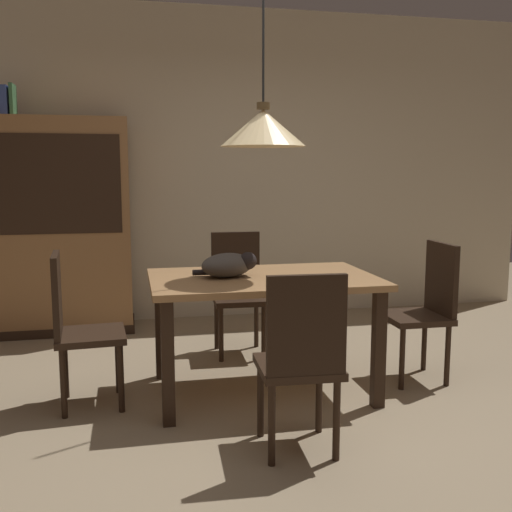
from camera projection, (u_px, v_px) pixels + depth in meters
name	position (u px, v px, depth m)	size (l,w,h in m)	color
ground	(285.00, 427.00, 3.25)	(10.00, 10.00, 0.00)	#998466
back_wall	(215.00, 166.00, 5.61)	(6.40, 0.10, 2.90)	beige
dining_table	(262.00, 292.00, 3.70)	(1.40, 0.90, 0.75)	#A87A4C
chair_far_back	(238.00, 287.00, 4.57)	(0.41, 0.41, 0.93)	black
chair_near_front	(301.00, 356.00, 2.87)	(0.42, 0.42, 0.93)	black
chair_right_side	(426.00, 305.00, 3.95)	(0.40, 0.40, 0.93)	black
chair_left_side	(76.00, 323.00, 3.48)	(0.43, 0.43, 0.93)	black
cat_sleeping	(229.00, 265.00, 3.65)	(0.41, 0.33, 0.16)	#4C4742
pendant_lamp	(263.00, 127.00, 3.56)	(0.52, 0.52, 1.30)	beige
hutch_bookcase	(65.00, 231.00, 5.09)	(1.12, 0.45, 1.85)	olive
book_blue_wide	(6.00, 101.00, 4.85)	(0.06, 0.24, 0.24)	#384C93
book_green_slim	(13.00, 100.00, 4.86)	(0.03, 0.20, 0.26)	#427A4C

